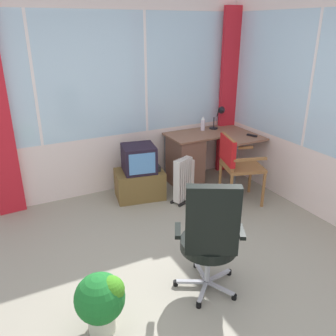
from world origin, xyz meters
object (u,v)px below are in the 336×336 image
(desk_lamp, at_px, (220,114))
(office_chair, at_px, (210,235))
(tv_remote, at_px, (252,135))
(space_heater, at_px, (184,180))
(wooden_armchair, at_px, (234,160))
(tv_on_stand, at_px, (140,175))
(desk, at_px, (189,158))
(spray_bottle, at_px, (203,124))
(potted_plant, at_px, (101,299))

(desk_lamp, bearing_deg, office_chair, -126.40)
(tv_remote, xyz_separation_m, space_heater, (-1.12, -0.03, -0.45))
(wooden_armchair, bearing_deg, office_chair, -133.36)
(tv_remote, relative_size, tv_on_stand, 0.20)
(desk, distance_m, spray_bottle, 0.57)
(desk_lamp, xyz_separation_m, tv_on_stand, (-1.41, -0.17, -0.64))
(spray_bottle, bearing_deg, office_chair, -120.93)
(spray_bottle, xyz_separation_m, office_chair, (-1.35, -2.25, -0.26))
(spray_bottle, bearing_deg, tv_remote, -51.47)
(desk_lamp, xyz_separation_m, wooden_armchair, (-0.36, -0.86, -0.37))
(spray_bottle, height_order, tv_on_stand, spray_bottle)
(tv_remote, xyz_separation_m, tv_on_stand, (-1.60, 0.35, -0.43))
(potted_plant, bearing_deg, spray_bottle, 44.06)
(desk_lamp, distance_m, spray_bottle, 0.30)
(spray_bottle, xyz_separation_m, potted_plant, (-2.29, -2.22, -0.56))
(wooden_armchair, distance_m, office_chair, 1.84)
(desk, height_order, potted_plant, desk)
(spray_bottle, relative_size, tv_on_stand, 0.29)
(wooden_armchair, bearing_deg, tv_on_stand, 146.98)
(desk, relative_size, tv_remote, 8.01)
(tv_remote, distance_m, office_chair, 2.46)
(tv_on_stand, bearing_deg, wooden_armchair, -33.02)
(desk_lamp, xyz_separation_m, tv_remote, (0.19, -0.53, -0.21))
(tv_remote, height_order, wooden_armchair, wooden_armchair)
(tv_remote, bearing_deg, office_chair, -159.82)
(tv_on_stand, xyz_separation_m, space_heater, (0.48, -0.38, -0.02))
(space_heater, bearing_deg, tv_on_stand, 141.84)
(office_chair, relative_size, tv_on_stand, 1.46)
(tv_remote, bearing_deg, space_heater, 158.84)
(office_chair, bearing_deg, spray_bottle, 59.07)
(potted_plant, bearing_deg, tv_on_stand, 59.82)
(wooden_armchair, relative_size, space_heater, 1.49)
(tv_remote, xyz_separation_m, potted_plant, (-2.75, -1.64, -0.46))
(spray_bottle, relative_size, potted_plant, 0.43)
(tv_on_stand, bearing_deg, potted_plant, -120.18)
(spray_bottle, distance_m, space_heater, 1.04)
(tv_on_stand, relative_size, space_heater, 1.22)
(wooden_armchair, xyz_separation_m, potted_plant, (-2.21, -1.31, -0.30))
(potted_plant, bearing_deg, desk, 46.43)
(tv_remote, height_order, potted_plant, tv_remote)
(office_chair, bearing_deg, space_heater, 67.18)
(tv_remote, distance_m, potted_plant, 3.24)
(tv_remote, xyz_separation_m, wooden_armchair, (-0.55, -0.33, -0.16))
(desk, relative_size, tv_on_stand, 1.61)
(desk_lamp, height_order, tv_remote, desk_lamp)
(wooden_armchair, xyz_separation_m, space_heater, (-0.57, 0.31, -0.29))
(spray_bottle, xyz_separation_m, wooden_armchair, (-0.08, -0.91, -0.25))
(desk_lamp, xyz_separation_m, space_heater, (-0.93, -0.55, -0.66))
(space_heater, bearing_deg, office_chair, -112.82)
(desk, bearing_deg, office_chair, -116.06)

